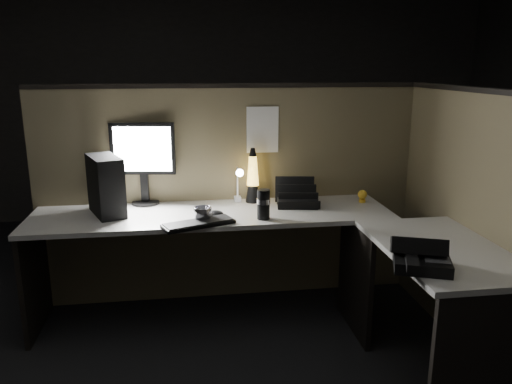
{
  "coord_description": "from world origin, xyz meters",
  "views": [
    {
      "loc": [
        -0.32,
        -2.48,
        1.65
      ],
      "look_at": [
        0.1,
        0.35,
        0.92
      ],
      "focal_mm": 35.0,
      "sensor_mm": 36.0,
      "label": 1
    }
  ],
  "objects": [
    {
      "name": "floor",
      "position": [
        0.0,
        0.0,
        0.0
      ],
      "size": [
        6.0,
        6.0,
        0.0
      ],
      "primitive_type": "plane",
      "color": "black",
      "rests_on": "ground"
    },
    {
      "name": "room_shell",
      "position": [
        0.0,
        0.0,
        1.62
      ],
      "size": [
        6.0,
        6.0,
        6.0
      ],
      "color": "silver",
      "rests_on": "ground"
    },
    {
      "name": "partition_back",
      "position": [
        0.0,
        0.93,
        0.75
      ],
      "size": [
        2.66,
        0.06,
        1.5
      ],
      "primitive_type": "cube",
      "color": "brown",
      "rests_on": "ground"
    },
    {
      "name": "partition_right",
      "position": [
        1.33,
        0.1,
        0.75
      ],
      "size": [
        0.06,
        1.66,
        1.5
      ],
      "primitive_type": "cube",
      "color": "brown",
      "rests_on": "ground"
    },
    {
      "name": "desk",
      "position": [
        0.18,
        0.25,
        0.58
      ],
      "size": [
        2.6,
        1.6,
        0.73
      ],
      "color": "#AAA8A0",
      "rests_on": "ground"
    },
    {
      "name": "pc_tower",
      "position": [
        -0.81,
        0.67,
        0.92
      ],
      "size": [
        0.28,
        0.39,
        0.37
      ],
      "primitive_type": "cube",
      "rotation": [
        0.0,
        0.0,
        0.38
      ],
      "color": "black",
      "rests_on": "desk"
    },
    {
      "name": "monitor",
      "position": [
        -0.59,
        0.88,
        1.06
      ],
      "size": [
        0.43,
        0.18,
        0.55
      ],
      "rotation": [
        0.0,
        0.0,
        -0.14
      ],
      "color": "black",
      "rests_on": "desk"
    },
    {
      "name": "keyboard",
      "position": [
        -0.25,
        0.34,
        0.74
      ],
      "size": [
        0.45,
        0.29,
        0.02
      ],
      "primitive_type": "cube",
      "rotation": [
        0.0,
        0.0,
        0.37
      ],
      "color": "black",
      "rests_on": "desk"
    },
    {
      "name": "mouse",
      "position": [
        -0.13,
        0.51,
        0.75
      ],
      "size": [
        0.11,
        0.1,
        0.04
      ],
      "primitive_type": "ellipsoid",
      "rotation": [
        0.0,
        0.0,
        -0.36
      ],
      "color": "black",
      "rests_on": "desk"
    },
    {
      "name": "clip_lamp",
      "position": [
        0.04,
        0.77,
        0.88
      ],
      "size": [
        0.05,
        0.2,
        0.26
      ],
      "color": "silver",
      "rests_on": "desk"
    },
    {
      "name": "organizer",
      "position": [
        0.43,
        0.7,
        0.78
      ],
      "size": [
        0.3,
        0.27,
        0.2
      ],
      "rotation": [
        0.0,
        0.0,
        -0.15
      ],
      "color": "black",
      "rests_on": "desk"
    },
    {
      "name": "lava_lamp",
      "position": [
        0.14,
        0.81,
        0.89
      ],
      "size": [
        0.1,
        0.1,
        0.38
      ],
      "color": "black",
      "rests_on": "desk"
    },
    {
      "name": "travel_mug",
      "position": [
        0.15,
        0.42,
        0.82
      ],
      "size": [
        0.08,
        0.08,
        0.18
      ],
      "primitive_type": "cylinder",
      "color": "black",
      "rests_on": "desk"
    },
    {
      "name": "steel_mug",
      "position": [
        -0.22,
        0.41,
        0.78
      ],
      "size": [
        0.15,
        0.15,
        0.09
      ],
      "primitive_type": "imported",
      "rotation": [
        0.0,
        0.0,
        -0.42
      ],
      "color": "#B9B9C0",
      "rests_on": "desk"
    },
    {
      "name": "figurine",
      "position": [
        0.89,
        0.69,
        0.78
      ],
      "size": [
        0.06,
        0.06,
        0.06
      ],
      "primitive_type": "sphere",
      "color": "gold",
      "rests_on": "desk"
    },
    {
      "name": "pinned_paper",
      "position": [
        0.22,
        0.9,
        1.22
      ],
      "size": [
        0.22,
        0.0,
        0.32
      ],
      "primitive_type": "cube",
      "color": "white",
      "rests_on": "partition_back"
    },
    {
      "name": "desk_phone",
      "position": [
        0.76,
        -0.44,
        0.79
      ],
      "size": [
        0.31,
        0.31,
        0.15
      ],
      "rotation": [
        0.0,
        0.0,
        -0.37
      ],
      "color": "black",
      "rests_on": "desk"
    }
  ]
}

